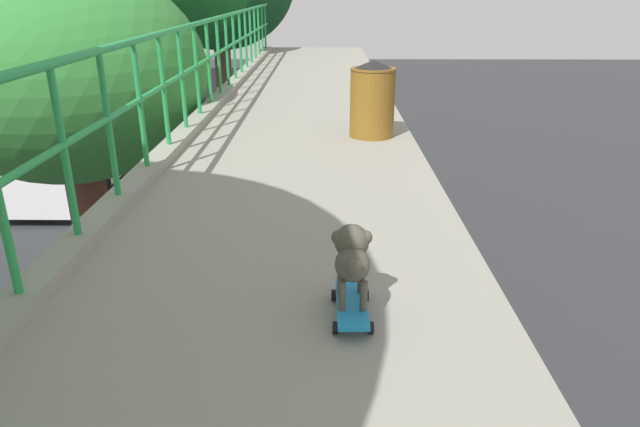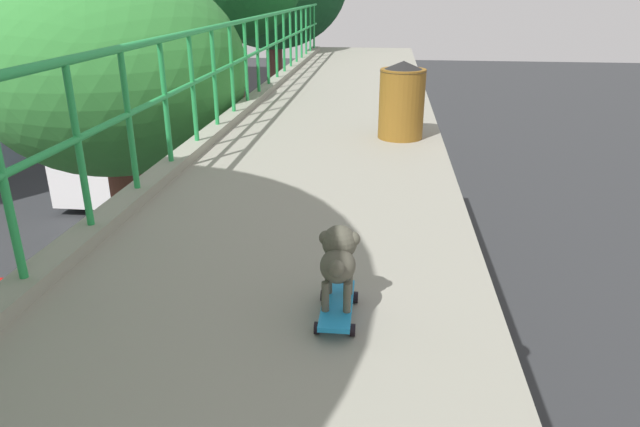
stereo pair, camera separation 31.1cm
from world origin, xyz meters
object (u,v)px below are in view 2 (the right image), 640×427
at_px(small_dog, 339,256).
at_px(litter_bin, 402,99).
at_px(toy_skateboard, 337,306).
at_px(city_bus, 154,120).

relative_size(small_dog, litter_bin, 0.46).
relative_size(toy_skateboard, litter_bin, 0.58).
distance_m(city_bus, toy_skateboard, 21.96).
height_order(city_bus, litter_bin, litter_bin).
distance_m(city_bus, litter_bin, 19.09).
xyz_separation_m(city_bus, litter_bin, (9.54, -16.06, 3.95)).
distance_m(small_dog, litter_bin, 3.54).
xyz_separation_m(city_bus, toy_skateboard, (9.18, -19.62, 3.61)).
height_order(toy_skateboard, litter_bin, litter_bin).
bearing_deg(small_dog, city_bus, 115.14).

